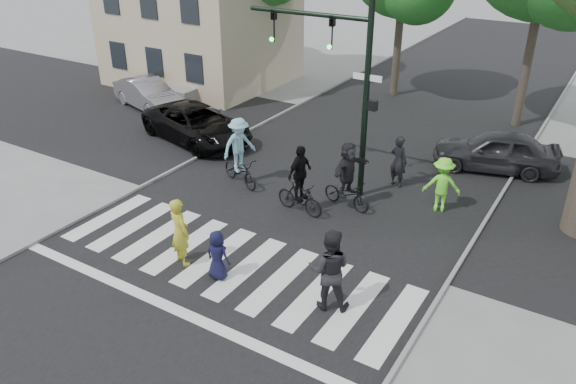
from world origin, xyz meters
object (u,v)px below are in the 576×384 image
at_px(pedestrian_woman, 180,232).
at_px(car_silver, 148,94).
at_px(car_grey, 496,151).
at_px(pedestrian_child, 217,255).
at_px(cyclist_mid, 300,186).
at_px(cyclist_right, 348,179).
at_px(traffic_signal, 341,70).
at_px(car_suv, 197,124).
at_px(pedestrian_adult, 330,270).
at_px(cyclist_left, 240,156).

xyz_separation_m(pedestrian_woman, car_silver, (-9.62, 8.69, -0.25)).
xyz_separation_m(pedestrian_woman, car_grey, (5.34, 10.08, -0.21)).
bearing_deg(pedestrian_child, cyclist_mid, -91.43).
bearing_deg(cyclist_mid, cyclist_right, 45.61).
bearing_deg(traffic_signal, cyclist_mid, -95.92).
bearing_deg(cyclist_right, traffic_signal, 131.80).
relative_size(car_suv, car_silver, 1.23).
relative_size(pedestrian_woman, car_silver, 0.45).
height_order(car_suv, car_grey, car_grey).
height_order(pedestrian_adult, car_grey, pedestrian_adult).
xyz_separation_m(traffic_signal, cyclist_mid, (-0.20, -1.98, -3.02)).
relative_size(cyclist_left, cyclist_mid, 1.07).
relative_size(pedestrian_adult, car_silver, 0.49).
height_order(cyclist_mid, car_grey, cyclist_mid).
xyz_separation_m(car_suv, car_grey, (10.50, 3.30, 0.02)).
distance_m(pedestrian_adult, car_suv, 11.16).
xyz_separation_m(traffic_signal, car_silver, (-11.02, 2.83, -3.24)).
xyz_separation_m(car_suv, car_silver, (-4.47, 1.91, -0.02)).
height_order(cyclist_right, car_silver, cyclist_right).
relative_size(traffic_signal, car_suv, 1.21).
bearing_deg(pedestrian_adult, traffic_signal, -87.42).
bearing_deg(pedestrian_child, car_suv, -48.43).
bearing_deg(car_suv, cyclist_mid, -100.20).
xyz_separation_m(traffic_signal, cyclist_right, (0.83, -0.92, -2.97)).
xyz_separation_m(cyclist_mid, car_suv, (-6.35, 2.90, -0.19)).
bearing_deg(car_suv, pedestrian_woman, -128.40).
bearing_deg(cyclist_left, pedestrian_woman, -72.21).
bearing_deg(pedestrian_child, cyclist_left, -61.27).
bearing_deg(cyclist_right, car_grey, 58.76).
distance_m(car_silver, car_grey, 15.03).
relative_size(traffic_signal, pedestrian_adult, 3.02).
bearing_deg(cyclist_right, car_silver, 162.40).
distance_m(traffic_signal, pedestrian_child, 6.72).
bearing_deg(pedestrian_woman, cyclist_left, -54.72).
bearing_deg(pedestrian_adult, pedestrian_child, -14.09).
relative_size(cyclist_mid, car_grey, 0.52).
bearing_deg(pedestrian_child, traffic_signal, -93.44).
height_order(pedestrian_child, car_suv, car_suv).
relative_size(cyclist_right, car_suv, 0.42).
relative_size(cyclist_mid, car_suv, 0.43).
bearing_deg(traffic_signal, pedestrian_child, -91.98).
height_order(pedestrian_woman, pedestrian_adult, pedestrian_adult).
relative_size(car_suv, car_grey, 1.20).
bearing_deg(cyclist_mid, pedestrian_woman, -107.08).
xyz_separation_m(cyclist_right, car_silver, (-11.85, 3.76, -0.27)).
distance_m(pedestrian_child, pedestrian_adult, 2.87).
relative_size(pedestrian_woman, car_grey, 0.44).
relative_size(pedestrian_adult, car_grey, 0.48).
distance_m(cyclist_mid, cyclist_right, 1.47).
bearing_deg(pedestrian_woman, traffic_signal, -85.92).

